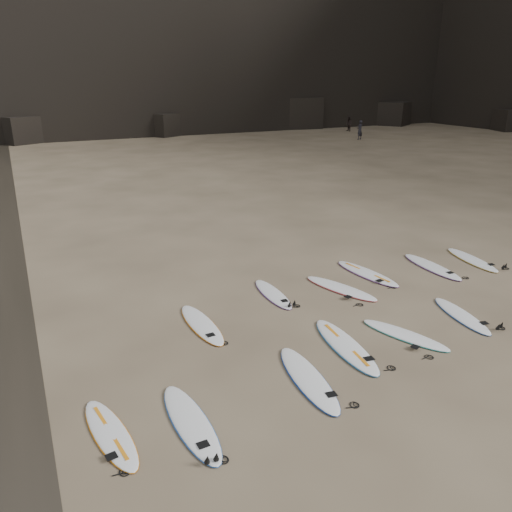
{
  "coord_description": "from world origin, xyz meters",
  "views": [
    {
      "loc": [
        -6.89,
        -8.51,
        6.12
      ],
      "look_at": [
        -1.33,
        2.91,
        1.5
      ],
      "focal_mm": 35.0,
      "sensor_mm": 36.0,
      "label": 1
    }
  ],
  "objects_px": {
    "surfboard_0": "(191,422)",
    "surfboard_4": "(461,315)",
    "person_b": "(349,124)",
    "surfboard_3": "(405,335)",
    "person_a": "(360,130)",
    "surfboard_1": "(308,378)",
    "surfboard_8": "(367,273)",
    "surfboard_7": "(341,288)",
    "surfboard_9": "(432,266)",
    "surfboard_6": "(273,294)",
    "surfboard_10": "(472,260)",
    "surfboard_2": "(345,345)",
    "surfboard_5": "(202,324)",
    "surfboard_11": "(110,433)"
  },
  "relations": [
    {
      "from": "surfboard_10",
      "to": "person_a",
      "type": "relative_size",
      "value": 1.35
    },
    {
      "from": "person_a",
      "to": "surfboard_8",
      "type": "bearing_deg",
      "value": 36.41
    },
    {
      "from": "surfboard_3",
      "to": "surfboard_7",
      "type": "height_order",
      "value": "surfboard_7"
    },
    {
      "from": "surfboard_0",
      "to": "surfboard_9",
      "type": "distance_m",
      "value": 10.73
    },
    {
      "from": "surfboard_8",
      "to": "surfboard_7",
      "type": "bearing_deg",
      "value": -163.88
    },
    {
      "from": "surfboard_7",
      "to": "person_b",
      "type": "xyz_separation_m",
      "value": [
        27.11,
        37.13,
        0.8
      ]
    },
    {
      "from": "surfboard_7",
      "to": "person_a",
      "type": "distance_m",
      "value": 38.28
    },
    {
      "from": "surfboard_0",
      "to": "person_a",
      "type": "bearing_deg",
      "value": 47.64
    },
    {
      "from": "surfboard_2",
      "to": "surfboard_4",
      "type": "bearing_deg",
      "value": 5.74
    },
    {
      "from": "surfboard_0",
      "to": "surfboard_10",
      "type": "bearing_deg",
      "value": 17.26
    },
    {
      "from": "surfboard_7",
      "to": "surfboard_9",
      "type": "relative_size",
      "value": 0.96
    },
    {
      "from": "surfboard_6",
      "to": "person_a",
      "type": "height_order",
      "value": "person_a"
    },
    {
      "from": "surfboard_0",
      "to": "surfboard_5",
      "type": "height_order",
      "value": "surfboard_0"
    },
    {
      "from": "surfboard_1",
      "to": "surfboard_4",
      "type": "distance_m",
      "value": 5.33
    },
    {
      "from": "surfboard_0",
      "to": "surfboard_7",
      "type": "height_order",
      "value": "same"
    },
    {
      "from": "surfboard_4",
      "to": "surfboard_7",
      "type": "distance_m",
      "value": 3.47
    },
    {
      "from": "surfboard_4",
      "to": "surfboard_8",
      "type": "xyz_separation_m",
      "value": [
        -0.4,
        3.54,
        0.01
      ]
    },
    {
      "from": "surfboard_2",
      "to": "surfboard_10",
      "type": "bearing_deg",
      "value": 27.85
    },
    {
      "from": "person_a",
      "to": "person_b",
      "type": "relative_size",
      "value": 1.1
    },
    {
      "from": "surfboard_7",
      "to": "surfboard_1",
      "type": "bearing_deg",
      "value": -151.42
    },
    {
      "from": "surfboard_10",
      "to": "person_a",
      "type": "xyz_separation_m",
      "value": [
        17.89,
        30.18,
        0.89
      ]
    },
    {
      "from": "surfboard_10",
      "to": "person_b",
      "type": "relative_size",
      "value": 1.49
    },
    {
      "from": "surfboard_5",
      "to": "surfboard_8",
      "type": "bearing_deg",
      "value": 7.32
    },
    {
      "from": "surfboard_4",
      "to": "surfboard_8",
      "type": "height_order",
      "value": "surfboard_8"
    },
    {
      "from": "surfboard_2",
      "to": "surfboard_7",
      "type": "relative_size",
      "value": 1.08
    },
    {
      "from": "surfboard_7",
      "to": "surfboard_10",
      "type": "distance_m",
      "value": 5.58
    },
    {
      "from": "surfboard_0",
      "to": "person_b",
      "type": "height_order",
      "value": "person_b"
    },
    {
      "from": "surfboard_3",
      "to": "surfboard_9",
      "type": "distance_m",
      "value": 5.19
    },
    {
      "from": "surfboard_0",
      "to": "surfboard_9",
      "type": "xyz_separation_m",
      "value": [
        9.93,
        4.07,
        0.0
      ]
    },
    {
      "from": "surfboard_3",
      "to": "person_a",
      "type": "xyz_separation_m",
      "value": [
        23.71,
        33.32,
        0.89
      ]
    },
    {
      "from": "surfboard_4",
      "to": "surfboard_9",
      "type": "relative_size",
      "value": 0.86
    },
    {
      "from": "person_b",
      "to": "surfboard_3",
      "type": "bearing_deg",
      "value": -33.05
    },
    {
      "from": "surfboard_0",
      "to": "surfboard_4",
      "type": "bearing_deg",
      "value": 5.63
    },
    {
      "from": "surfboard_8",
      "to": "surfboard_10",
      "type": "relative_size",
      "value": 1.05
    },
    {
      "from": "surfboard_2",
      "to": "person_b",
      "type": "xyz_separation_m",
      "value": [
        28.99,
        40.0,
        0.8
      ]
    },
    {
      "from": "surfboard_6",
      "to": "surfboard_3",
      "type": "bearing_deg",
      "value": -60.36
    },
    {
      "from": "person_b",
      "to": "surfboard_0",
      "type": "bearing_deg",
      "value": -37.82
    },
    {
      "from": "surfboard_10",
      "to": "surfboard_11",
      "type": "height_order",
      "value": "surfboard_10"
    },
    {
      "from": "surfboard_1",
      "to": "surfboard_9",
      "type": "xyz_separation_m",
      "value": [
        7.22,
        3.81,
        0.0
      ]
    },
    {
      "from": "surfboard_0",
      "to": "surfboard_6",
      "type": "height_order",
      "value": "surfboard_0"
    },
    {
      "from": "surfboard_8",
      "to": "surfboard_10",
      "type": "xyz_separation_m",
      "value": [
        4.11,
        -0.57,
        -0.0
      ]
    },
    {
      "from": "surfboard_4",
      "to": "surfboard_5",
      "type": "xyz_separation_m",
      "value": [
        -6.47,
        2.58,
        0.0
      ]
    },
    {
      "from": "surfboard_6",
      "to": "surfboard_7",
      "type": "bearing_deg",
      "value": -11.76
    },
    {
      "from": "surfboard_6",
      "to": "surfboard_9",
      "type": "relative_size",
      "value": 0.85
    },
    {
      "from": "surfboard_2",
      "to": "surfboard_7",
      "type": "bearing_deg",
      "value": 63.27
    },
    {
      "from": "surfboard_0",
      "to": "surfboard_10",
      "type": "height_order",
      "value": "same"
    },
    {
      "from": "surfboard_4",
      "to": "person_a",
      "type": "bearing_deg",
      "value": 68.68
    },
    {
      "from": "surfboard_3",
      "to": "surfboard_7",
      "type": "relative_size",
      "value": 0.91
    },
    {
      "from": "surfboard_1",
      "to": "surfboard_8",
      "type": "relative_size",
      "value": 1.0
    },
    {
      "from": "surfboard_3",
      "to": "surfboard_5",
      "type": "relative_size",
      "value": 0.93
    }
  ]
}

